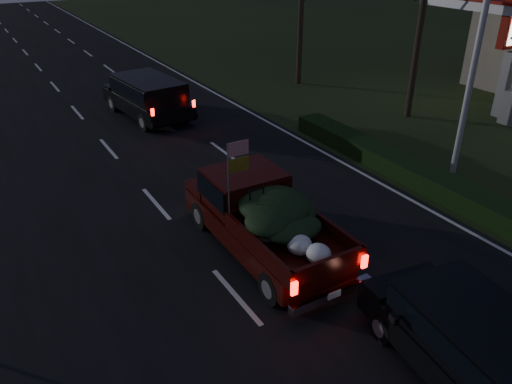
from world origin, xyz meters
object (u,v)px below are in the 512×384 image
pickup_truck (263,214)px  lead_suv (148,94)px  rear_suv (480,345)px  light_pole (487,1)px

pickup_truck → lead_suv: bearing=84.9°
lead_suv → rear_suv: lead_suv is taller
pickup_truck → rear_suv: size_ratio=1.15×
pickup_truck → lead_suv: size_ratio=1.02×
light_pole → rear_suv: bearing=-138.3°
lead_suv → rear_suv: 17.00m
lead_suv → pickup_truck: bearing=-101.7°
pickup_truck → rear_suv: pickup_truck is taller
light_pole → rear_suv: light_pole is taller
light_pole → lead_suv: light_pole is taller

